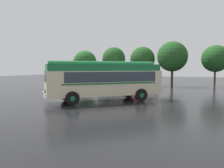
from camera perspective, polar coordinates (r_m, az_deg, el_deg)
ground_plane at (r=19.36m, az=-4.95°, el=-4.42°), size 120.00×120.00×0.00m
vintage_bus at (r=19.04m, az=-1.94°, el=1.19°), size 8.76×8.95×3.49m
car_near_left at (r=31.16m, az=5.62°, el=0.40°), size 2.32×4.37×1.66m
car_mid_left at (r=30.02m, az=10.19°, el=0.21°), size 2.36×4.38×1.66m
box_van at (r=32.06m, az=0.15°, el=1.45°), size 2.44×5.82×2.50m
tree_far_left at (r=40.08m, az=-7.13°, el=5.68°), size 4.25×4.25×6.07m
tree_left_of_centre at (r=37.10m, az=0.34°, el=6.48°), size 3.89×3.89×6.39m
tree_centre at (r=36.53m, az=7.78°, el=6.45°), size 4.03×4.03×6.40m
tree_right_of_centre at (r=35.24m, az=15.59°, el=6.82°), size 4.67×4.67×7.02m
tree_far_right at (r=35.57m, az=25.54°, el=5.99°), size 3.94×3.94×6.25m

